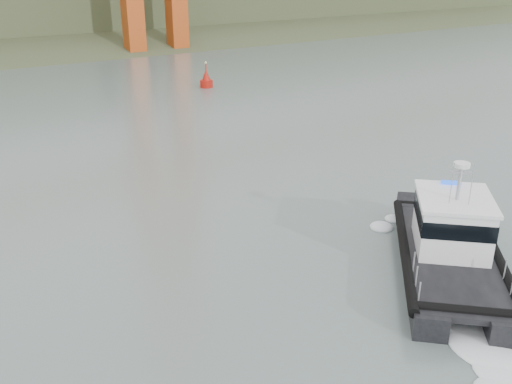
% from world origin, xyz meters
% --- Properties ---
extents(ground, '(400.00, 400.00, 0.00)m').
position_xyz_m(ground, '(0.00, 0.00, 0.00)').
color(ground, '#566762').
rests_on(ground, ground).
extents(patrol_boat, '(11.90, 12.44, 6.13)m').
position_xyz_m(patrol_boat, '(4.53, -2.60, 1.54)').
color(patrol_boat, black).
rests_on(patrol_boat, ground).
extents(nav_buoy, '(1.63, 1.63, 3.39)m').
position_xyz_m(nav_buoy, '(15.37, 44.52, 0.89)').
color(nav_buoy, '#A6140B').
rests_on(nav_buoy, ground).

